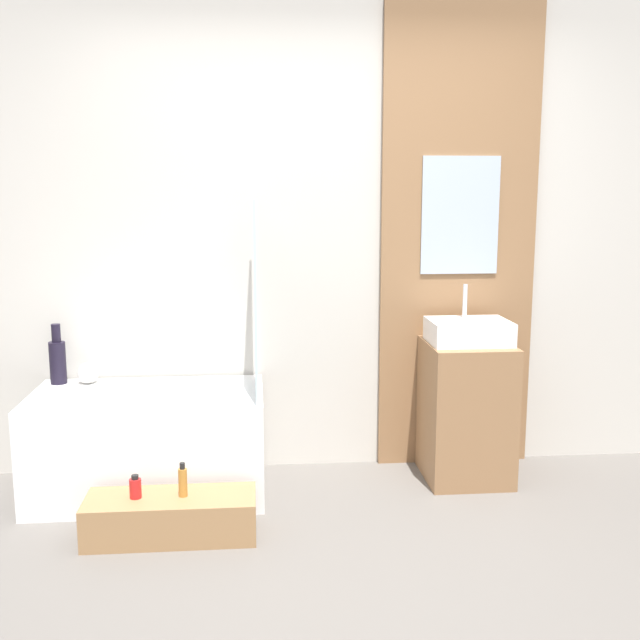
# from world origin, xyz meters

# --- Properties ---
(ground_plane) EXTENTS (12.00, 12.00, 0.00)m
(ground_plane) POSITION_xyz_m (0.00, 0.00, 0.00)
(ground_plane) COLOR #605B56
(wall_tiled_back) EXTENTS (4.20, 0.06, 2.60)m
(wall_tiled_back) POSITION_xyz_m (0.00, 1.58, 1.30)
(wall_tiled_back) COLOR beige
(wall_tiled_back) RESTS_ON ground_plane
(wall_wood_accent) EXTENTS (0.88, 0.04, 2.60)m
(wall_wood_accent) POSITION_xyz_m (0.76, 1.53, 1.31)
(wall_wood_accent) COLOR #8E6642
(wall_wood_accent) RESTS_ON ground_plane
(bathtub) EXTENTS (1.19, 0.65, 0.54)m
(bathtub) POSITION_xyz_m (-0.95, 1.20, 0.27)
(bathtub) COLOR white
(bathtub) RESTS_ON ground_plane
(glass_shower_screen) EXTENTS (0.01, 0.52, 0.98)m
(glass_shower_screen) POSITION_xyz_m (-0.38, 1.16, 1.04)
(glass_shower_screen) COLOR silver
(glass_shower_screen) RESTS_ON bathtub
(wooden_step_bench) EXTENTS (0.77, 0.30, 0.19)m
(wooden_step_bench) POSITION_xyz_m (-0.78, 0.68, 0.10)
(wooden_step_bench) COLOR #997047
(wooden_step_bench) RESTS_ON ground_plane
(vanity_cabinet) EXTENTS (0.45, 0.48, 0.76)m
(vanity_cabinet) POSITION_xyz_m (0.76, 1.27, 0.38)
(vanity_cabinet) COLOR #8E6642
(vanity_cabinet) RESTS_ON ground_plane
(sink) EXTENTS (0.42, 0.32, 0.31)m
(sink) POSITION_xyz_m (0.76, 1.27, 0.82)
(sink) COLOR white
(sink) RESTS_ON vanity_cabinet
(vase_tall_dark) EXTENTS (0.09, 0.09, 0.32)m
(vase_tall_dark) POSITION_xyz_m (-1.45, 1.44, 0.68)
(vase_tall_dark) COLOR black
(vase_tall_dark) RESTS_ON bathtub
(vase_round_light) EXTENTS (0.11, 0.11, 0.11)m
(vase_round_light) POSITION_xyz_m (-1.29, 1.42, 0.60)
(vase_round_light) COLOR silver
(vase_round_light) RESTS_ON bathtub
(bottle_soap_primary) EXTENTS (0.05, 0.05, 0.11)m
(bottle_soap_primary) POSITION_xyz_m (-0.94, 0.68, 0.24)
(bottle_soap_primary) COLOR red
(bottle_soap_primary) RESTS_ON wooden_step_bench
(bottle_soap_secondary) EXTENTS (0.04, 0.04, 0.16)m
(bottle_soap_secondary) POSITION_xyz_m (-0.73, 0.68, 0.27)
(bottle_soap_secondary) COLOR #B2752D
(bottle_soap_secondary) RESTS_ON wooden_step_bench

